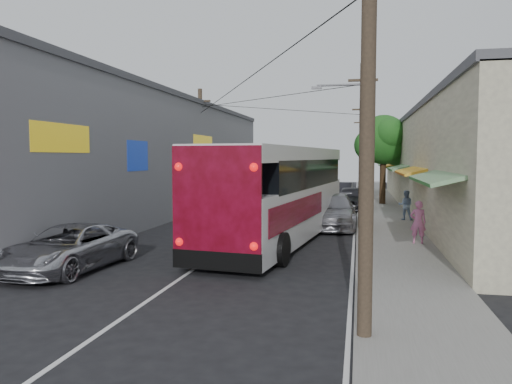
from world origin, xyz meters
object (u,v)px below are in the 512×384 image
parked_car_mid (351,198)px  pedestrian_near (418,222)px  coach_bus (281,193)px  jeepney (69,248)px  parked_car_far (343,190)px  pedestrian_far (406,205)px  parked_suv (332,211)px

parked_car_mid → pedestrian_near: size_ratio=2.74×
coach_bus → pedestrian_near: coach_bus is taller
jeepney → parked_car_far: bearing=79.8°
pedestrian_near → coach_bus: bearing=-1.6°
parked_car_far → pedestrian_far: (3.80, -15.43, 0.25)m
coach_bus → parked_car_far: size_ratio=3.41×
coach_bus → parked_suv: (1.95, 4.44, -1.20)m
parked_car_mid → parked_car_far: 9.92m
jeepney → parked_car_mid: (8.38, 19.74, 0.09)m
jeepney → pedestrian_near: (11.19, 6.54, 0.26)m
parked_suv → pedestrian_near: bearing=-53.3°
jeepney → parked_car_far: jeepney is taller
parked_suv → coach_bus: bearing=-114.6°
jeepney → pedestrian_near: 12.97m
parked_suv → pedestrian_near: size_ratio=3.37×
coach_bus → jeepney: bearing=-122.8°
parked_suv → parked_car_far: bearing=89.1°
parked_suv → pedestrian_far: (3.80, 3.00, 0.09)m
pedestrian_near → parked_car_far: bearing=-80.4°
coach_bus → pedestrian_near: size_ratio=8.15×
coach_bus → parked_car_far: (1.95, 22.86, -1.37)m
parked_car_mid → pedestrian_far: 6.31m
jeepney → pedestrian_far: size_ratio=3.17×
parked_car_mid → pedestrian_far: (3.02, -5.54, 0.13)m
parked_car_far → pedestrian_far: size_ratio=2.53×
parked_suv → pedestrian_far: size_ratio=3.57×
parked_car_mid → pedestrian_far: size_ratio=2.90×
parked_car_far → pedestrian_near: (3.59, -23.08, 0.30)m
jeepney → parked_car_far: size_ratio=1.25×
parked_car_far → pedestrian_far: bearing=-73.5°
jeepney → coach_bus: bearing=54.3°
coach_bus → jeepney: 8.92m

